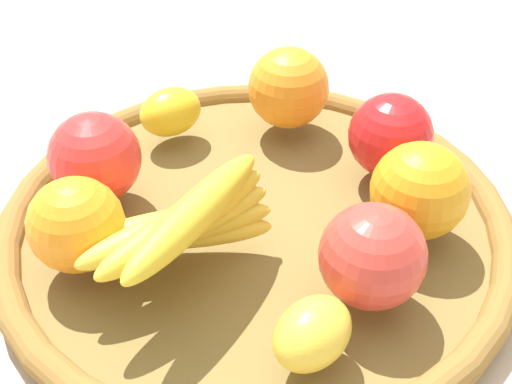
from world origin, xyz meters
name	(u,v)px	position (x,y,z in m)	size (l,w,h in m)	color
ground_plane	(256,239)	(0.00, 0.00, 0.00)	(2.40, 2.40, 0.00)	#C0B099
basket	(256,225)	(0.00, 0.00, 0.02)	(0.44, 0.44, 0.03)	olive
banana_bunch	(179,224)	(0.04, -0.07, 0.07)	(0.14, 0.16, 0.08)	yellow
orange_0	(288,88)	(-0.11, 0.08, 0.07)	(0.08, 0.08, 0.08)	orange
apple_0	(390,135)	(-0.01, 0.13, 0.07)	(0.07, 0.07, 0.07)	red
lemon_1	(312,333)	(0.15, -0.02, 0.05)	(0.06, 0.04, 0.04)	yellow
apple_1	(372,256)	(0.12, 0.04, 0.07)	(0.08, 0.08, 0.08)	#D53F35
apple_2	(95,158)	(-0.07, -0.12, 0.07)	(0.08, 0.08, 0.08)	red
lemon_0	(171,112)	(-0.14, -0.03, 0.06)	(0.06, 0.05, 0.05)	yellow
orange_2	(420,191)	(0.07, 0.11, 0.07)	(0.08, 0.08, 0.08)	orange
orange_1	(76,225)	(0.01, -0.15, 0.07)	(0.07, 0.07, 0.07)	orange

